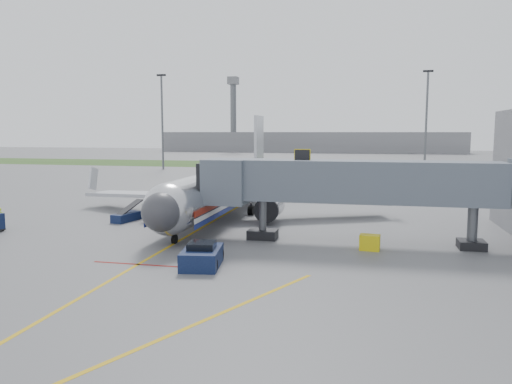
% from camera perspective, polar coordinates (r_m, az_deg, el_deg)
% --- Properties ---
extents(ground, '(400.00, 400.00, 0.00)m').
position_cam_1_polar(ground, '(35.59, -10.49, -6.49)').
color(ground, '#565659').
rests_on(ground, ground).
extents(grass_strip, '(300.00, 25.00, 0.01)m').
position_cam_1_polar(grass_strip, '(122.84, 6.25, 3.06)').
color(grass_strip, '#2D4C1E').
rests_on(grass_strip, ground).
extents(apron_markings, '(21.52, 50.00, 0.01)m').
position_cam_1_polar(apron_markings, '(29.18, -16.29, -9.65)').
color(apron_markings, gold).
rests_on(apron_markings, ground).
extents(airliner, '(32.10, 35.67, 10.25)m').
position_cam_1_polar(airliner, '(49.32, -3.59, 0.46)').
color(airliner, silver).
rests_on(airliner, ground).
extents(jet_bridge, '(25.30, 4.00, 6.90)m').
position_cam_1_polar(jet_bridge, '(36.98, 11.23, 1.02)').
color(jet_bridge, slate).
rests_on(jet_bridge, ground).
extents(light_mast_left, '(2.00, 0.44, 20.40)m').
position_cam_1_polar(light_mast_left, '(110.83, -10.67, 8.14)').
color(light_mast_left, '#595B60').
rests_on(light_mast_left, ground).
extents(light_mast_right, '(2.00, 0.44, 20.40)m').
position_cam_1_polar(light_mast_right, '(107.41, 18.89, 7.93)').
color(light_mast_right, '#595B60').
rests_on(light_mast_right, ground).
extents(distant_terminal, '(120.00, 14.00, 8.00)m').
position_cam_1_polar(distant_terminal, '(203.22, 6.02, 5.70)').
color(distant_terminal, slate).
rests_on(distant_terminal, ground).
extents(control_tower, '(4.00, 4.00, 30.00)m').
position_cam_1_polar(control_tower, '(204.21, -2.61, 9.48)').
color(control_tower, '#595B60').
rests_on(control_tower, ground).
extents(pushback_tug, '(2.71, 3.88, 1.50)m').
position_cam_1_polar(pushback_tug, '(30.87, -6.21, -7.30)').
color(pushback_tug, '#0C1438').
rests_on(pushback_tug, ground).
extents(baggage_cart_a, '(1.62, 1.62, 1.57)m').
position_cam_1_polar(baggage_cart_a, '(48.11, -11.05, -2.04)').
color(baggage_cart_a, '#0C1438').
rests_on(baggage_cart_a, ground).
extents(baggage_cart_b, '(1.71, 1.71, 1.55)m').
position_cam_1_polar(baggage_cart_b, '(49.77, -8.73, -1.71)').
color(baggage_cart_b, '#0C1438').
rests_on(baggage_cart_b, ground).
extents(belt_loader, '(1.76, 3.79, 1.79)m').
position_cam_1_polar(belt_loader, '(47.39, -14.58, -2.71)').
color(belt_loader, '#0C1438').
rests_on(belt_loader, ground).
extents(ground_power_cart, '(1.44, 1.04, 1.09)m').
position_cam_1_polar(ground_power_cart, '(35.62, 12.87, -5.66)').
color(ground_power_cart, '#D6C30C').
rests_on(ground_power_cart, ground).
extents(ramp_worker, '(0.78, 0.71, 1.80)m').
position_cam_1_polar(ramp_worker, '(47.42, -27.21, -2.69)').
color(ramp_worker, '#AAE81B').
rests_on(ramp_worker, ground).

